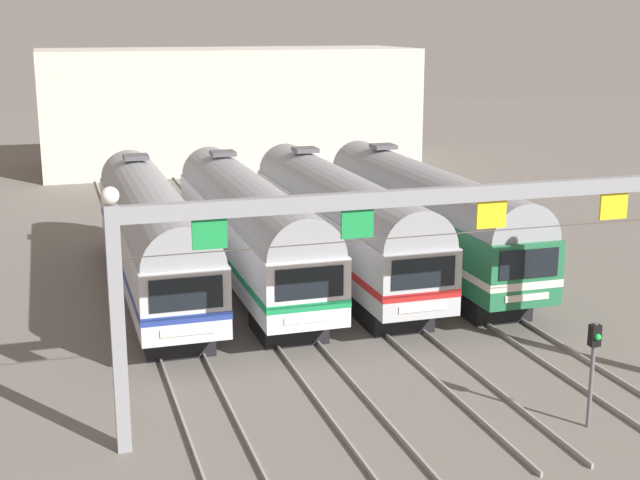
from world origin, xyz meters
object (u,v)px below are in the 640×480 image
Objects in this scene: commuter_train_silver at (151,230)px; commuter_train_white at (248,224)px; commuter_train_stainless at (338,218)px; yard_signal_mast at (593,355)px; commuter_train_green at (424,212)px; catenary_gantry at (425,238)px.

commuter_train_white is (3.97, 0.00, 0.00)m from commuter_train_silver.
yard_signal_mast is (1.98, -15.89, -0.59)m from commuter_train_stainless.
commuter_train_green is at bearing 0.00° from commuter_train_white.
yard_signal_mast is at bearing -58.02° from commuter_train_silver.
commuter_train_green is 1.05× the size of catenary_gantry.
commuter_train_white is at bearing 110.54° from yard_signal_mast.
catenary_gantry reaches higher than commuter_train_white.
commuter_train_green is at bearing 66.20° from catenary_gantry.
commuter_train_silver reaches higher than yard_signal_mast.
commuter_train_green is at bearing 0.00° from commuter_train_silver.
commuter_train_green is 14.95m from catenary_gantry.
yard_signal_mast is at bearing -82.88° from commuter_train_stainless.
commuter_train_silver is 7.94m from commuter_train_stainless.
commuter_train_silver is 1.00× the size of commuter_train_green.
commuter_train_white is at bearing 98.36° from catenary_gantry.
yard_signal_mast is (9.92, -15.89, -0.59)m from commuter_train_silver.
commuter_train_white is 1.00× the size of commuter_train_stainless.
catenary_gantry is 5.52m from yard_signal_mast.
commuter_train_silver and commuter_train_stainless have the same top height.
yard_signal_mast is at bearing -97.12° from commuter_train_green.
commuter_train_green is (3.97, 0.00, 0.00)m from commuter_train_stainless.
commuter_train_stainless is at bearing 0.00° from commuter_train_silver.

